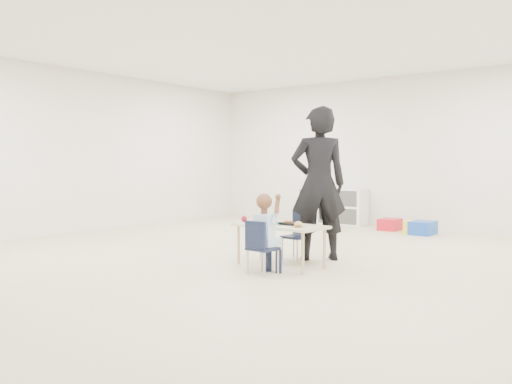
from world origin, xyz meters
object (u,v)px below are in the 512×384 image
Objects in this scene: table at (280,245)px; cubby_shelf at (332,206)px; child at (263,232)px; adult at (319,184)px; chair_near at (263,248)px.

table is 4.63m from cubby_shelf.
adult reaches higher than child.
cubby_shelf is at bearing 115.16° from child.
cubby_shelf is at bearing -105.54° from adult.
child is at bearing -68.51° from cubby_shelf.
child is 0.66× the size of cubby_shelf.
adult reaches higher than table.
cubby_shelf reaches higher than table.
adult is (-0.01, 1.14, 0.48)m from child.
cubby_shelf is (-1.76, 4.28, 0.10)m from table.
table is 0.78× the size of cubby_shelf.
table is 1.87× the size of chair_near.
adult is (0.11, 0.65, 0.69)m from table.
child is (0.00, -0.00, 0.17)m from chair_near.
adult is (1.87, -3.63, 0.59)m from cubby_shelf.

